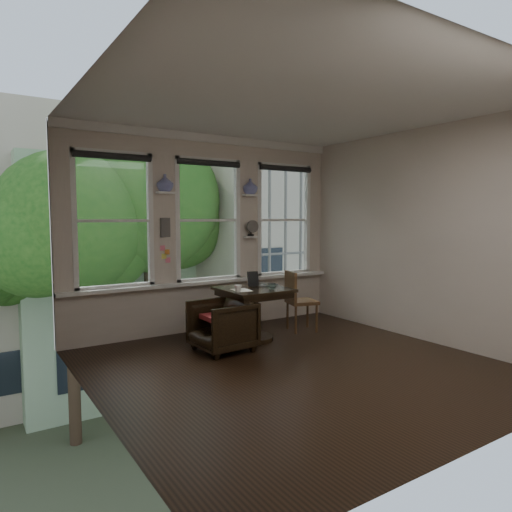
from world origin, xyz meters
TOP-DOWN VIEW (x-y plane):
  - ground at (0.00, 0.00)m, footprint 4.50×4.50m
  - ceiling at (0.00, 0.00)m, footprint 4.50×4.50m
  - wall_back at (0.00, 2.25)m, footprint 4.50×0.00m
  - wall_front at (0.00, -2.25)m, footprint 4.50×0.00m
  - wall_left at (-2.25, 0.00)m, footprint 0.00×4.50m
  - wall_right at (2.25, 0.00)m, footprint 0.00×4.50m
  - window_left at (-1.45, 2.25)m, footprint 1.10×0.12m
  - window_center at (0.00, 2.25)m, footprint 1.10×0.12m
  - window_right at (1.45, 2.25)m, footprint 1.10×0.12m
  - shelf_left at (-0.72, 2.15)m, footprint 0.26×0.16m
  - shelf_right at (0.72, 2.15)m, footprint 0.26×0.16m
  - intercom at (-0.72, 2.18)m, footprint 0.14×0.06m
  - sticky_notes at (-0.72, 2.19)m, footprint 0.16×0.01m
  - desk_fan at (0.72, 2.13)m, footprint 0.20×0.20m
  - vase_left at (-0.72, 2.15)m, footprint 0.24×0.24m
  - vase_right at (0.72, 2.15)m, footprint 0.24×0.24m
  - table at (0.22, 1.26)m, footprint 0.90×0.90m
  - armchair_left at (-0.41, 1.04)m, footprint 0.77×0.76m
  - cushion_red at (-0.41, 1.04)m, footprint 0.45×0.45m
  - side_chair_right at (1.14, 1.32)m, footprint 0.52×0.52m
  - laptop at (0.48, 1.27)m, footprint 0.35×0.31m
  - mug at (-0.15, 1.07)m, footprint 0.11×0.11m
  - drinking_glass at (0.32, 0.96)m, footprint 0.14×0.14m
  - tablet at (0.28, 1.38)m, footprint 0.17×0.11m
  - papers at (-0.03, 1.18)m, footprint 0.26×0.33m

SIDE VIEW (x-z plane):
  - ground at x=0.00m, z-range 0.00..0.00m
  - armchair_left at x=-0.41m, z-range 0.00..0.67m
  - table at x=0.22m, z-range 0.00..0.75m
  - cushion_red at x=-0.41m, z-range 0.42..0.48m
  - side_chair_right at x=1.14m, z-range 0.00..0.92m
  - papers at x=-0.03m, z-range 0.75..0.75m
  - laptop at x=0.48m, z-range 0.75..0.77m
  - drinking_glass at x=0.32m, z-range 0.75..0.84m
  - mug at x=-0.15m, z-range 0.75..0.85m
  - tablet at x=0.28m, z-range 0.75..0.97m
  - sticky_notes at x=-0.72m, z-range 1.13..1.37m
  - wall_back at x=0.00m, z-range -0.75..3.75m
  - wall_front at x=0.00m, z-range -0.75..3.75m
  - wall_left at x=-2.25m, z-range -0.75..3.75m
  - wall_right at x=2.25m, z-range -0.75..3.75m
  - desk_fan at x=0.72m, z-range 1.41..1.65m
  - intercom at x=-0.72m, z-range 1.46..1.74m
  - window_left at x=-1.45m, z-range 0.75..2.65m
  - window_center at x=0.00m, z-range 0.75..2.65m
  - window_right at x=1.45m, z-range 0.75..2.65m
  - shelf_left at x=-0.72m, z-range 2.08..2.12m
  - shelf_right at x=0.72m, z-range 2.08..2.12m
  - vase_left at x=-0.72m, z-range 2.12..2.36m
  - vase_right at x=0.72m, z-range 2.12..2.36m
  - ceiling at x=0.00m, z-range 3.00..3.00m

